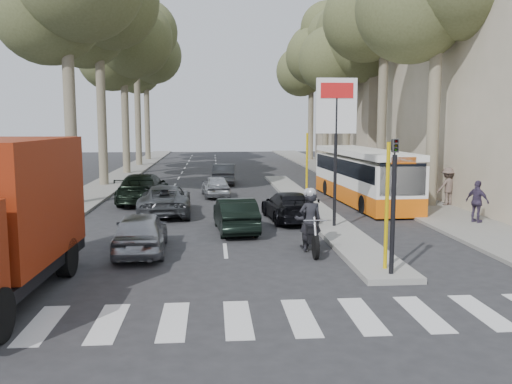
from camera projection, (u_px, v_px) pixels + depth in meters
ground at (260, 267)px, 15.09m from camera, size 120.00×120.00×0.00m
sidewalk_right at (345, 175)px, 40.49m from camera, size 3.20×70.00×0.12m
median_left at (126, 173)px, 42.11m from camera, size 2.40×64.00×0.12m
traffic_island at (306, 204)px, 26.21m from camera, size 1.50×26.00×0.16m
building_far at (397, 78)px, 48.93m from camera, size 11.00×20.00×16.00m
billboard at (336, 131)px, 19.82m from camera, size 1.50×12.10×5.60m
traffic_light_island at (394, 183)px, 13.55m from camera, size 0.16×0.41×3.60m
tree_l_b at (100, 5)px, 32.91m from camera, size 7.40×7.20×14.88m
tree_l_c at (125, 42)px, 40.97m from camera, size 7.40×7.20×13.71m
tree_l_d at (137, 35)px, 48.65m from camera, size 7.40×7.20×15.66m
tree_l_e at (147, 58)px, 56.68m from camera, size 7.40×7.20×14.49m
tree_r_c at (349, 46)px, 40.39m from camera, size 7.40×7.20×13.32m
tree_r_d at (328, 42)px, 48.13m from camera, size 7.40×7.20×14.88m
tree_r_e at (313, 60)px, 56.13m from camera, size 7.40×7.20×14.10m
silver_hatchback at (141, 232)px, 16.61m from camera, size 1.72×3.91×1.31m
dark_hatchback at (235, 215)px, 19.91m from camera, size 1.64×3.92×1.26m
queue_car_a at (165, 200)px, 23.58m from camera, size 2.39×4.80×1.31m
queue_car_b at (288, 206)px, 22.08m from camera, size 2.04×4.28×1.20m
queue_car_c at (216, 186)px, 29.26m from camera, size 1.70×3.55×1.17m
queue_car_d at (224, 174)px, 35.34m from camera, size 1.60×4.08×1.32m
queue_car_e at (143, 188)px, 26.95m from camera, size 2.30×5.23×1.49m
city_bus at (363, 174)px, 27.01m from camera, size 2.71×10.31×2.69m
motorcycle at (309, 222)px, 16.89m from camera, size 0.85×2.38×2.02m
pedestrian_near at (477, 201)px, 21.06m from camera, size 0.90×1.07×1.65m
pedestrian_far at (448, 186)px, 25.55m from camera, size 1.23×0.79×1.76m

